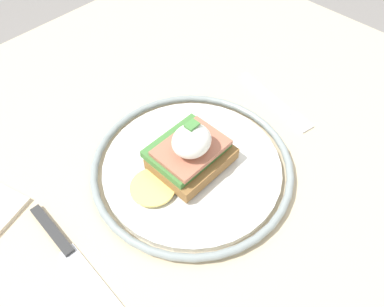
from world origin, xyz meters
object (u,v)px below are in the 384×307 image
(fork, at_px, (278,103))
(knife, at_px, (71,254))
(plate, at_px, (192,166))
(sandwich, at_px, (190,152))

(fork, bearing_deg, knife, -3.73)
(plate, distance_m, knife, 0.18)
(sandwich, bearing_deg, knife, -4.87)
(sandwich, relative_size, knife, 0.71)
(knife, bearing_deg, sandwich, 175.13)
(sandwich, height_order, fork, sandwich)
(plate, height_order, fork, plate)
(plate, xyz_separation_m, knife, (0.18, -0.02, -0.01))
(plate, xyz_separation_m, sandwich, (0.00, 0.00, 0.03))
(plate, distance_m, sandwich, 0.03)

